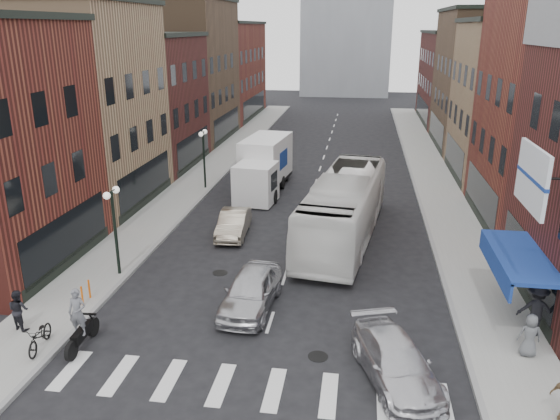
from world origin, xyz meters
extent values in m
plane|color=black|center=(0.00, 0.00, 0.00)|extent=(160.00, 160.00, 0.00)
cube|color=gray|center=(-8.50, 22.00, 0.07)|extent=(3.00, 74.00, 0.15)
cube|color=gray|center=(8.50, 22.00, 0.07)|extent=(3.00, 74.00, 0.15)
cube|color=gray|center=(-7.00, 22.00, 0.00)|extent=(0.20, 74.00, 0.16)
cube|color=gray|center=(7.00, 22.00, 0.00)|extent=(0.20, 74.00, 0.16)
cube|color=silver|center=(0.00, -3.00, 0.00)|extent=(12.00, 2.20, 0.01)
cube|color=black|center=(-10.02, 4.50, 1.60)|extent=(0.08, 7.20, 2.20)
cube|color=#A27B59|center=(-15.00, 14.00, 6.00)|extent=(10.00, 10.00, 12.00)
cube|color=black|center=(-10.02, 14.00, 1.60)|extent=(0.08, 8.00, 2.20)
cube|color=black|center=(-15.00, 14.00, 12.15)|extent=(10.30, 10.20, 0.30)
cube|color=#4B1F1B|center=(-15.00, 24.00, 5.00)|extent=(10.00, 10.00, 10.00)
cube|color=black|center=(-10.02, 24.00, 1.60)|extent=(0.08, 8.00, 2.20)
cube|color=black|center=(-15.00, 24.00, 10.15)|extent=(10.30, 10.20, 0.30)
cube|color=brown|center=(-15.00, 35.00, 6.50)|extent=(10.00, 12.00, 13.00)
cube|color=black|center=(-10.02, 35.00, 1.60)|extent=(0.08, 9.60, 2.20)
cube|color=maroon|center=(-15.00, 49.00, 5.50)|extent=(10.00, 16.00, 11.00)
cube|color=black|center=(-10.02, 49.00, 1.60)|extent=(0.08, 12.80, 2.20)
cube|color=black|center=(-15.00, 49.00, 11.15)|extent=(10.30, 16.20, 0.30)
cube|color=black|center=(10.02, 4.50, 1.60)|extent=(0.08, 7.20, 2.20)
cube|color=black|center=(10.02, 14.00, 1.60)|extent=(0.08, 8.00, 2.20)
cube|color=#A27B59|center=(15.00, 24.00, 5.50)|extent=(10.00, 10.00, 11.00)
cube|color=black|center=(10.02, 24.00, 1.60)|extent=(0.08, 8.00, 2.20)
cube|color=black|center=(15.00, 24.00, 11.15)|extent=(10.30, 10.20, 0.30)
cube|color=brown|center=(15.00, 35.00, 6.00)|extent=(10.00, 12.00, 12.00)
cube|color=black|center=(10.02, 35.00, 1.60)|extent=(0.08, 9.60, 2.20)
cube|color=black|center=(15.00, 35.00, 12.15)|extent=(10.30, 12.20, 0.30)
cube|color=#4B1F1B|center=(15.00, 49.00, 5.00)|extent=(10.00, 16.00, 10.00)
cube|color=black|center=(10.02, 49.00, 1.60)|extent=(0.08, 12.80, 2.20)
cube|color=black|center=(15.00, 49.00, 10.15)|extent=(10.30, 16.20, 0.30)
cube|color=navy|center=(9.10, 2.50, 2.70)|extent=(1.80, 5.00, 0.15)
cube|color=navy|center=(8.25, 2.50, 2.35)|extent=(0.10, 5.00, 0.70)
cylinder|color=black|center=(9.20, 0.50, 6.20)|extent=(1.40, 0.08, 0.08)
cube|color=silver|center=(8.50, 0.50, 6.20)|extent=(0.12, 3.00, 2.00)
cylinder|color=black|center=(-7.40, 4.00, 2.00)|extent=(0.14, 0.14, 4.00)
cylinder|color=black|center=(-7.40, 4.00, 4.00)|extent=(0.06, 0.90, 0.06)
sphere|color=white|center=(-7.40, 3.55, 3.95)|extent=(0.32, 0.32, 0.32)
sphere|color=white|center=(-7.40, 4.45, 3.95)|extent=(0.32, 0.32, 0.32)
cylinder|color=black|center=(-7.40, 18.00, 2.00)|extent=(0.14, 0.14, 4.00)
cylinder|color=black|center=(-7.40, 18.00, 4.00)|extent=(0.06, 0.90, 0.06)
sphere|color=white|center=(-7.40, 17.55, 3.95)|extent=(0.32, 0.32, 0.32)
sphere|color=white|center=(-7.40, 18.45, 3.95)|extent=(0.32, 0.32, 0.32)
cylinder|color=#D8590C|center=(-7.60, 1.00, 0.55)|extent=(0.08, 0.08, 0.80)
cylinder|color=#D8590C|center=(-7.60, 1.60, 0.55)|extent=(0.08, 0.08, 0.80)
cube|color=white|center=(-3.32, 15.41, 1.34)|extent=(2.67, 2.84, 2.49)
cube|color=black|center=(-3.32, 15.41, 1.59)|extent=(2.57, 1.66, 1.10)
cube|color=white|center=(-3.32, 19.20, 2.09)|extent=(3.06, 5.43, 2.89)
cube|color=navy|center=(-3.32, 19.20, 2.09)|extent=(2.74, 2.27, 1.20)
cube|color=black|center=(-3.32, 19.00, 0.45)|extent=(2.91, 6.68, 0.35)
cylinder|color=black|center=(-4.47, 15.61, 0.45)|extent=(0.28, 0.90, 0.90)
cylinder|color=black|center=(-2.18, 15.61, 0.45)|extent=(0.28, 0.90, 0.90)
cylinder|color=black|center=(-4.47, 19.00, 0.45)|extent=(0.28, 0.90, 0.90)
cylinder|color=black|center=(-2.18, 19.00, 0.45)|extent=(0.28, 0.90, 0.90)
cylinder|color=black|center=(-4.47, 20.99, 0.45)|extent=(0.28, 0.90, 0.90)
cylinder|color=black|center=(-2.18, 20.99, 0.45)|extent=(0.28, 0.90, 0.90)
cylinder|color=black|center=(-6.23, -0.86, 0.35)|extent=(0.15, 0.69, 0.69)
cylinder|color=black|center=(-6.23, -2.43, 0.35)|extent=(0.15, 0.69, 0.69)
cube|color=black|center=(-6.23, -1.64, 0.58)|extent=(0.34, 1.27, 0.37)
cube|color=black|center=(-6.23, -1.07, 0.99)|extent=(0.58, 0.10, 0.06)
imported|color=slate|center=(-6.23, -1.75, 1.44)|extent=(0.65, 0.45, 1.73)
imported|color=white|center=(2.41, 10.19, 1.73)|extent=(4.53, 12.70, 3.46)
imported|color=silver|center=(-0.94, 1.99, 0.78)|extent=(2.14, 4.69, 1.56)
imported|color=#BBAF98|center=(-3.47, 9.77, 0.67)|extent=(1.69, 4.16, 1.34)
imported|color=silver|center=(4.53, -1.96, 0.68)|extent=(3.32, 5.06, 1.36)
imported|color=black|center=(-7.50, -2.14, 0.62)|extent=(0.90, 1.88, 0.95)
imported|color=black|center=(-8.97, -1.03, 0.92)|extent=(0.85, 0.66, 1.54)
imported|color=black|center=(9.60, 1.38, 1.13)|extent=(1.37, 0.86, 1.97)
imported|color=#54575C|center=(9.01, -0.07, 0.91)|extent=(0.75, 0.50, 1.53)
camera|label=1|loc=(3.10, -17.09, 10.73)|focal=35.00mm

